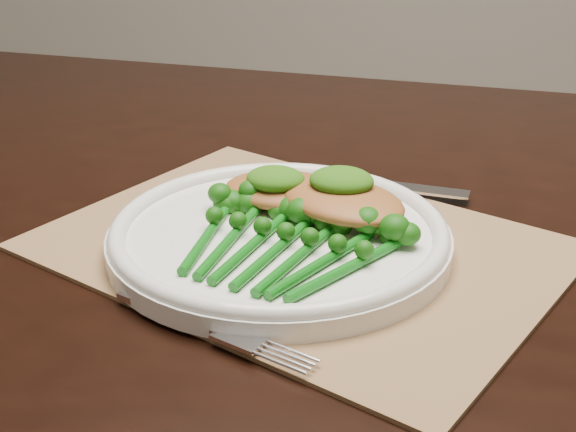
% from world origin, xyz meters
% --- Properties ---
extents(placemat, '(0.52, 0.45, 0.00)m').
position_xyz_m(placemat, '(-0.03, -0.24, 0.75)').
color(placemat, '#936E4A').
rests_on(placemat, dining_table).
extents(dinner_plate, '(0.29, 0.29, 0.03)m').
position_xyz_m(dinner_plate, '(-0.04, -0.25, 0.77)').
color(dinner_plate, white).
rests_on(dinner_plate, placemat).
extents(knife, '(0.22, 0.04, 0.01)m').
position_xyz_m(knife, '(-0.02, -0.09, 0.76)').
color(knife, silver).
rests_on(knife, placemat).
extents(fork, '(0.17, 0.08, 0.01)m').
position_xyz_m(fork, '(-0.05, -0.39, 0.76)').
color(fork, silver).
rests_on(fork, placemat).
extents(chicken_fillet_left, '(0.12, 0.09, 0.02)m').
position_xyz_m(chicken_fillet_left, '(-0.05, -0.19, 0.78)').
color(chicken_fillet_left, '#AD6832').
rests_on(chicken_fillet_left, dinner_plate).
extents(chicken_fillet_right, '(0.15, 0.13, 0.02)m').
position_xyz_m(chicken_fillet_right, '(0.01, -0.21, 0.79)').
color(chicken_fillet_right, '#AD6832').
rests_on(chicken_fillet_right, dinner_plate).
extents(pesto_dollop_left, '(0.05, 0.05, 0.02)m').
position_xyz_m(pesto_dollop_left, '(-0.06, -0.20, 0.80)').
color(pesto_dollop_left, '#1D4F0B').
rests_on(pesto_dollop_left, chicken_fillet_left).
extents(pesto_dollop_right, '(0.06, 0.05, 0.02)m').
position_xyz_m(pesto_dollop_right, '(0.00, -0.20, 0.80)').
color(pesto_dollop_right, '#1D4F0B').
rests_on(pesto_dollop_right, chicken_fillet_right).
extents(broccolini_bundle, '(0.18, 0.20, 0.04)m').
position_xyz_m(broccolini_bundle, '(-0.03, -0.29, 0.78)').
color(broccolini_bundle, '#0B5A10').
rests_on(broccolini_bundle, dinner_plate).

